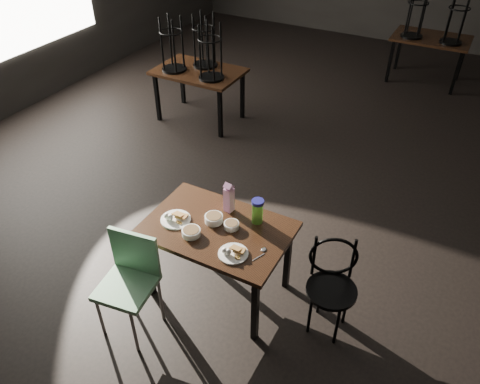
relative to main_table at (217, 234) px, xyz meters
The scene contains 13 objects.
main_table is the anchor object (origin of this frame).
plate_left 0.38m from the main_table, 166.17° to the right, with size 0.25×0.25×0.08m.
plate_right 0.36m from the main_table, 38.92° to the right, with size 0.24×0.24×0.08m.
bowl_near 0.14m from the main_table, 139.58° to the left, with size 0.15×0.15×0.06m.
bowl_far 0.16m from the main_table, 27.86° to the left, with size 0.13×0.13×0.05m.
bowl_big 0.25m from the main_table, 128.75° to the right, with size 0.15×0.15×0.05m.
juice_carton 0.32m from the main_table, 95.33° to the left, with size 0.08×0.08×0.29m.
water_bottle 0.39m from the main_table, 40.81° to the left, with size 0.12×0.12×0.22m.
spoon 0.47m from the main_table, ahead, with size 0.06×0.18×0.01m.
bentwood_chair 1.00m from the main_table, ahead, with size 0.46×0.45×0.86m.
school_chair 0.78m from the main_table, 125.18° to the right, with size 0.47×0.47×0.90m.
bg_table_left 3.29m from the main_table, 124.97° to the left, with size 1.20×0.80×1.48m.
bg_table_far 5.65m from the main_table, 82.68° to the left, with size 1.20×0.80×1.48m.
Camera 1 is at (0.99, -3.84, 3.31)m, focal length 35.00 mm.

